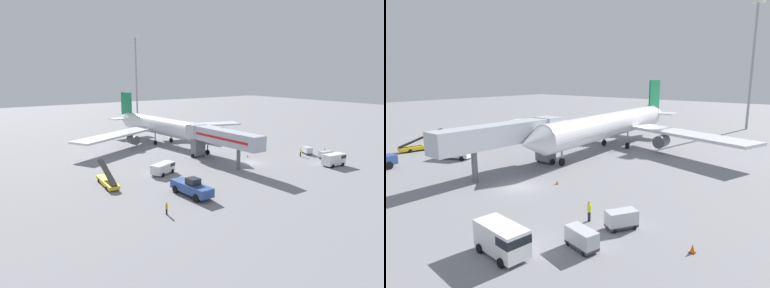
# 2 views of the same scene
# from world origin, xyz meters

# --- Properties ---
(ground_plane) EXTENTS (300.00, 300.00, 0.00)m
(ground_plane) POSITION_xyz_m (0.00, 0.00, 0.00)
(ground_plane) COLOR gray
(airplane_at_gate) EXTENTS (48.10, 46.55, 11.87)m
(airplane_at_gate) POSITION_xyz_m (-4.09, 25.80, 4.26)
(airplane_at_gate) COLOR silver
(airplane_at_gate) RESTS_ON ground
(jet_bridge) EXTENTS (3.47, 19.37, 6.80)m
(jet_bridge) POSITION_xyz_m (-5.60, 3.39, 5.06)
(jet_bridge) COLOR #B2B7C1
(jet_bridge) RESTS_ON ground
(pushback_tug) EXTENTS (2.80, 7.50, 2.70)m
(pushback_tug) POSITION_xyz_m (-20.80, -8.92, 1.24)
(pushback_tug) COLOR #2D4C8E
(pushback_tug) RESTS_ON ground
(belt_loader_truck) EXTENTS (2.50, 7.57, 3.44)m
(belt_loader_truck) POSITION_xyz_m (-28.66, 2.56, 0.78)
(belt_loader_truck) COLOR yellow
(belt_loader_truck) RESTS_ON ground
(service_van_near_right) EXTENTS (4.67, 2.56, 2.30)m
(service_van_near_right) POSITION_xyz_m (10.82, -10.94, 1.31)
(service_van_near_right) COLOR white
(service_van_near_right) RESTS_ON ground
(service_van_mid_center) EXTENTS (5.10, 3.78, 1.89)m
(service_van_mid_center) POSITION_xyz_m (-18.18, 3.15, 1.09)
(service_van_mid_center) COLOR white
(service_van_mid_center) RESTS_ON ground
(baggage_cart_mid_left) EXTENTS (2.94, 1.83, 1.58)m
(baggage_cart_mid_left) POSITION_xyz_m (14.55, -6.59, 0.87)
(baggage_cart_mid_left) COLOR #38383D
(baggage_cart_mid_left) RESTS_ON ground
(baggage_cart_rear_right) EXTENTS (2.44, 2.93, 1.59)m
(baggage_cart_rear_right) POSITION_xyz_m (14.99, -1.78, 0.88)
(baggage_cart_rear_right) COLOR #38383D
(baggage_cart_rear_right) RESTS_ON ground
(ground_crew_worker_foreground) EXTENTS (0.42, 0.42, 1.60)m
(ground_crew_worker_foreground) POSITION_xyz_m (-27.30, -12.67, 0.85)
(ground_crew_worker_foreground) COLOR #1E2333
(ground_crew_worker_foreground) RESTS_ON ground
(ground_crew_worker_midground) EXTENTS (0.40, 0.40, 1.86)m
(ground_crew_worker_midground) POSITION_xyz_m (11.98, -2.35, 0.99)
(ground_crew_worker_midground) COLOR #1E2333
(ground_crew_worker_midground) RESTS_ON ground
(safety_cone_alpha) EXTENTS (0.34, 0.34, 0.53)m
(safety_cone_alpha) POSITION_xyz_m (2.55, 3.61, 0.26)
(safety_cone_alpha) COLOR black
(safety_cone_alpha) RESTS_ON ground
(safety_cone_bravo) EXTENTS (0.45, 0.45, 0.69)m
(safety_cone_bravo) POSITION_xyz_m (21.17, -1.92, 0.34)
(safety_cone_bravo) COLOR black
(safety_cone_bravo) RESTS_ON ground
(apron_light_mast) EXTENTS (2.40, 2.40, 30.12)m
(apron_light_mast) POSITION_xyz_m (8.55, 64.70, 20.38)
(apron_light_mast) COLOR #93969B
(apron_light_mast) RESTS_ON ground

